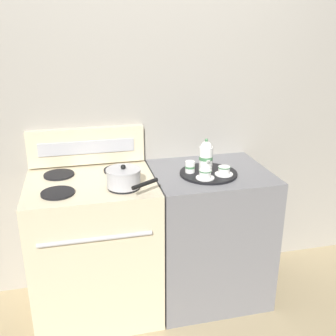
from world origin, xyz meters
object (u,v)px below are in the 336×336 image
object	(u,v)px
creamer_jug	(190,167)
teapot	(206,156)
saucepan	(124,178)
stove	(95,247)
serving_tray	(208,173)
teacup_left	(205,174)
teacup_right	(224,171)

from	to	relation	value
creamer_jug	teapot	bearing A→B (deg)	-0.77
saucepan	teapot	world-z (taller)	teapot
stove	saucepan	size ratio (longest dim) A/B	2.98
serving_tray	teapot	size ratio (longest dim) A/B	1.70
saucepan	stove	bearing A→B (deg)	141.73
saucepan	teapot	size ratio (longest dim) A/B	1.46
saucepan	teacup_left	distance (m)	0.47
saucepan	serving_tray	bearing A→B (deg)	10.08
stove	teacup_right	bearing A→B (deg)	-7.77
saucepan	teacup_left	xyz separation A→B (m)	(0.47, 0.00, -0.02)
stove	teacup_right	xyz separation A→B (m)	(0.78, -0.11, 0.48)
creamer_jug	teacup_left	bearing A→B (deg)	-63.40
saucepan	creamer_jug	bearing A→B (deg)	16.21
teacup_right	creamer_jug	bearing A→B (deg)	155.61
stove	serving_tray	world-z (taller)	serving_tray
teacup_left	creamer_jug	world-z (taller)	creamer_jug
teacup_left	serving_tray	bearing A→B (deg)	59.98
serving_tray	teacup_right	bearing A→B (deg)	-36.61
stove	teapot	distance (m)	0.89
teapot	teacup_right	size ratio (longest dim) A/B	1.88
serving_tray	teapot	xyz separation A→B (m)	(-0.01, 0.03, 0.10)
teapot	teacup_right	distance (m)	0.14
stove	saucepan	xyz separation A→B (m)	(0.18, -0.14, 0.50)
saucepan	teacup_left	size ratio (longest dim) A/B	2.76
stove	teacup_right	distance (m)	0.92
teapot	creamer_jug	world-z (taller)	teapot
serving_tray	teacup_right	world-z (taller)	teacup_right
stove	teapot	world-z (taller)	teapot
teapot	teacup_right	xyz separation A→B (m)	(0.09, -0.08, -0.07)
teacup_right	teacup_left	bearing A→B (deg)	-166.22
serving_tray	teacup_left	bearing A→B (deg)	-120.02
stove	teacup_right	world-z (taller)	teacup_right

